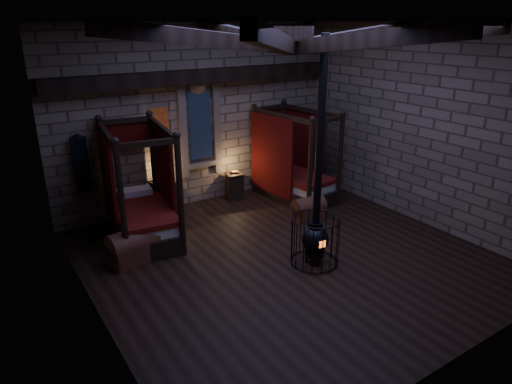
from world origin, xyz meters
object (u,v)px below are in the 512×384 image
trunk_left (133,247)px  stove (315,235)px  trunk_right (309,209)px  bed_left (142,211)px  bed_right (292,176)px

trunk_left → stove: stove is taller
trunk_left → trunk_right: 3.98m
bed_left → bed_right: 3.98m
trunk_left → trunk_right: (3.97, -0.29, -0.06)m
bed_right → stove: (-1.74, -2.93, 0.03)m
trunk_left → trunk_right: size_ratio=1.28×
bed_right → trunk_left: bed_right is taller
bed_left → bed_right: bearing=9.9°
trunk_right → trunk_left: bearing=180.0°
bed_right → trunk_right: (-0.54, -1.31, -0.31)m
bed_left → trunk_right: size_ratio=3.16×
bed_left → stove: stove is taller
bed_left → trunk_left: size_ratio=2.47×
bed_left → trunk_left: 1.09m
trunk_left → stove: size_ratio=0.23×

